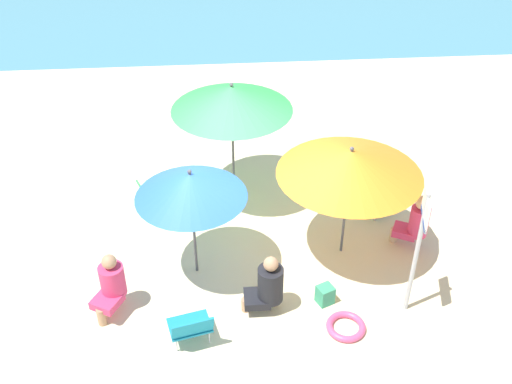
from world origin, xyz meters
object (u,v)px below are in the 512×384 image
object	(u,v)px
person_a	(416,221)
person_c	(111,284)
umbrella_blue	(190,185)
person_b	(267,285)
umbrella_orange	(350,163)
umbrella_green	(232,98)
beach_chair_c	(156,201)
beach_chair_b	(191,327)
swim_ring	(346,327)
warning_sign	(420,236)
beach_bag	(325,295)
beach_chair_a	(380,194)

from	to	relation	value
person_a	person_c	world-z (taller)	person_a
umbrella_blue	person_b	xyz separation A→B (m)	(0.97, -0.86, -1.11)
umbrella_orange	person_c	distance (m)	3.69
umbrella_green	person_a	world-z (taller)	umbrella_green
person_a	person_c	xyz separation A→B (m)	(-4.49, -1.00, 0.00)
person_c	beach_chair_c	bearing A→B (deg)	-164.26
beach_chair_c	person_a	bearing A→B (deg)	-38.33
person_a	beach_chair_c	bearing A→B (deg)	11.40
person_a	person_b	world-z (taller)	person_a
beach_chair_b	beach_chair_c	xyz separation A→B (m)	(-0.61, 2.77, -0.00)
umbrella_orange	beach_chair_c	world-z (taller)	umbrella_orange
umbrella_green	beach_chair_b	size ratio (longest dim) A/B	3.33
umbrella_orange	beach_chair_b	xyz separation A→B (m)	(-2.29, -1.66, -1.32)
umbrella_green	umbrella_orange	bearing A→B (deg)	-45.81
beach_chair_b	umbrella_blue	bearing A→B (deg)	-16.17
beach_chair_b	swim_ring	size ratio (longest dim) A/B	1.20
warning_sign	person_b	bearing A→B (deg)	-171.12
beach_chair_c	swim_ring	distance (m)	3.79
swim_ring	beach_bag	xyz separation A→B (m)	(-0.20, 0.51, 0.10)
beach_chair_b	person_b	xyz separation A→B (m)	(1.03, 0.53, 0.14)
beach_chair_c	warning_sign	xyz separation A→B (m)	(3.56, -2.38, 1.00)
beach_chair_b	swim_ring	distance (m)	2.07
umbrella_green	person_c	distance (m)	3.44
beach_chair_b	person_a	xyz separation A→B (m)	(3.42, 1.69, 0.17)
umbrella_blue	beach_chair_b	bearing A→B (deg)	-92.44
umbrella_blue	beach_chair_a	distance (m)	3.57
warning_sign	beach_chair_b	bearing A→B (deg)	-159.51
umbrella_green	beach_chair_c	distance (m)	2.11
warning_sign	swim_ring	distance (m)	1.58
umbrella_green	umbrella_blue	size ratio (longest dim) A/B	1.18
beach_chair_a	beach_chair_b	xyz separation A→B (m)	(-3.13, -2.70, 0.03)
swim_ring	warning_sign	bearing A→B (deg)	18.76
beach_chair_c	person_a	world-z (taller)	person_a
beach_bag	beach_chair_a	bearing A→B (deg)	58.66
person_a	person_b	distance (m)	2.66
umbrella_orange	person_c	xyz separation A→B (m)	(-3.37, -0.97, -1.15)
umbrella_green	beach_chair_b	distance (m)	3.70
person_a	warning_sign	size ratio (longest dim) A/B	0.49
beach_bag	umbrella_green	bearing A→B (deg)	112.93
umbrella_green	beach_bag	size ratio (longest dim) A/B	7.50
person_b	beach_bag	xyz separation A→B (m)	(0.82, 0.07, -0.31)
beach_chair_b	beach_chair_c	distance (m)	2.83
beach_chair_b	person_c	distance (m)	1.29
umbrella_green	person_b	bearing A→B (deg)	-83.37
beach_bag	umbrella_orange	bearing A→B (deg)	67.40
beach_chair_c	person_c	bearing A→B (deg)	-125.99
person_c	warning_sign	xyz separation A→B (m)	(4.02, -0.30, 0.83)
beach_chair_b	beach_bag	size ratio (longest dim) A/B	2.25
person_c	umbrella_orange	bearing A→B (deg)	134.43
beach_chair_b	swim_ring	bearing A→B (deg)	-101.50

